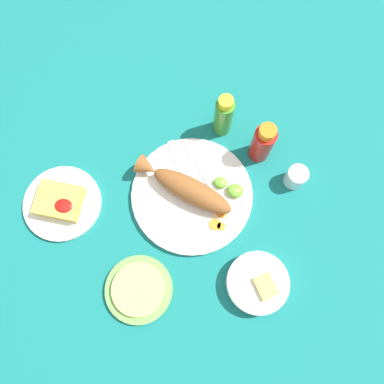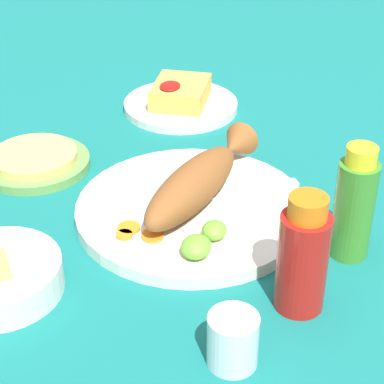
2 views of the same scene
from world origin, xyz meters
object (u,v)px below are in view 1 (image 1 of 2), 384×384
fork_near (180,167)px  side_plate_fries (63,203)px  fork_far (197,165)px  guacamole_bowl (257,283)px  tortilla_plate (139,289)px  main_plate (192,195)px  fried_fish (186,188)px  hot_sauce_bottle_red (263,143)px  hot_sauce_bottle_green (224,116)px  salt_cup (295,177)px

fork_near → side_plate_fries: bearing=88.5°
fork_far → guacamole_bowl: 0.34m
guacamole_bowl → fork_far: bearing=126.6°
fork_far → tortilla_plate: size_ratio=0.91×
main_plate → tortilla_plate: size_ratio=1.90×
main_plate → fried_fish: size_ratio=1.16×
main_plate → hot_sauce_bottle_red: bearing=45.3°
hot_sauce_bottle_red → hot_sauce_bottle_green: (-0.11, 0.05, 0.00)m
fried_fish → side_plate_fries: (-0.31, -0.09, -0.04)m
salt_cup → tortilla_plate: bearing=-133.6°
fried_fish → salt_cup: fried_fish is taller
salt_cup → side_plate_fries: size_ratio=0.30×
hot_sauce_bottle_green → guacamole_bowl: 0.43m
fork_near → tortilla_plate: fork_near is taller
hot_sauce_bottle_red → tortilla_plate: size_ratio=0.87×
main_plate → fork_near: size_ratio=1.89×
hot_sauce_bottle_green → salt_cup: bearing=-28.2°
main_plate → hot_sauce_bottle_green: (0.04, 0.21, 0.06)m
fried_fish → hot_sauce_bottle_red: (0.17, 0.15, 0.02)m
hot_sauce_bottle_red → hot_sauce_bottle_green: 0.12m
fork_near → side_plate_fries: 0.32m
main_plate → side_plate_fries: 0.34m
main_plate → salt_cup: 0.27m
fork_far → guacamole_bowl: size_ratio=1.00×
main_plate → guacamole_bowl: bearing=-43.6°
guacamole_bowl → tortilla_plate: guacamole_bowl is taller
hot_sauce_bottle_red → salt_cup: 0.13m
hot_sauce_bottle_red → hot_sauce_bottle_green: hot_sauce_bottle_green is taller
hot_sauce_bottle_red → salt_cup: bearing=-30.5°
fork_far → side_plate_fries: 0.37m
salt_cup → tortilla_plate: 0.49m
main_plate → salt_cup: size_ratio=5.29×
salt_cup → hot_sauce_bottle_green: bearing=151.8°
hot_sauce_bottle_green → side_plate_fries: (-0.37, -0.30, -0.06)m
fried_fish → salt_cup: bearing=35.3°
fork_far → hot_sauce_bottle_red: bearing=-105.2°
main_plate → salt_cup: bearing=20.2°
fork_near → hot_sauce_bottle_green: (0.09, 0.14, 0.05)m
hot_sauce_bottle_red → tortilla_plate: hot_sauce_bottle_red is taller
hot_sauce_bottle_red → guacamole_bowl: size_ratio=0.97×
fork_near → hot_sauce_bottle_red: size_ratio=1.15×
fork_near → fried_fish: bearing=174.5°
main_plate → side_plate_fries: main_plate is taller
salt_cup → fork_far: bearing=-177.3°
hot_sauce_bottle_red → guacamole_bowl: 0.35m
fork_near → main_plate: bearing=-175.5°
hot_sauce_bottle_green → tortilla_plate: hot_sauce_bottle_green is taller
fork_near → salt_cup: size_ratio=2.80×
main_plate → guacamole_bowl: 0.28m
hot_sauce_bottle_green → guacamole_bowl: (0.16, -0.40, -0.05)m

